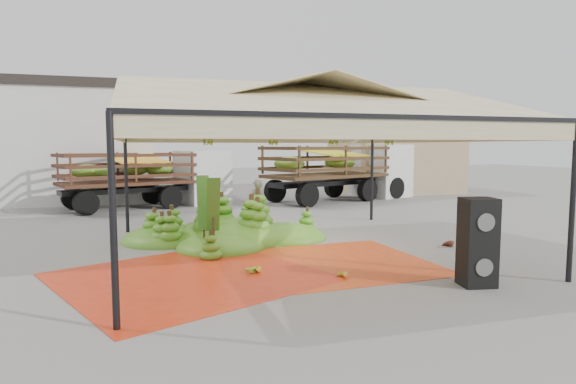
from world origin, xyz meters
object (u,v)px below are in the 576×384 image
object	(u,v)px
banana_heap	(230,218)
truck_left	(154,172)
speaker_stack	(478,242)
truck_right	(346,166)
vendor	(257,204)

from	to	relation	value
banana_heap	truck_left	xyz separation A→B (m)	(-1.71, 8.13, 0.83)
speaker_stack	truck_right	world-z (taller)	truck_right
banana_heap	truck_right	distance (m)	10.95
truck_left	banana_heap	bearing A→B (deg)	-96.66
banana_heap	truck_right	bearing A→B (deg)	49.39
truck_left	truck_right	size ratio (longest dim) A/B	0.89
truck_left	truck_right	distance (m)	8.81
banana_heap	vendor	world-z (taller)	vendor
banana_heap	truck_left	distance (m)	8.35
vendor	truck_left	xyz separation A→B (m)	(-2.85, 6.53, 0.68)
vendor	banana_heap	bearing A→B (deg)	49.60
banana_heap	truck_right	size ratio (longest dim) A/B	0.71
truck_left	vendor	bearing A→B (deg)	-84.97
banana_heap	truck_left	size ratio (longest dim) A/B	0.79
banana_heap	vendor	xyz separation A→B (m)	(1.14, 1.60, 0.15)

